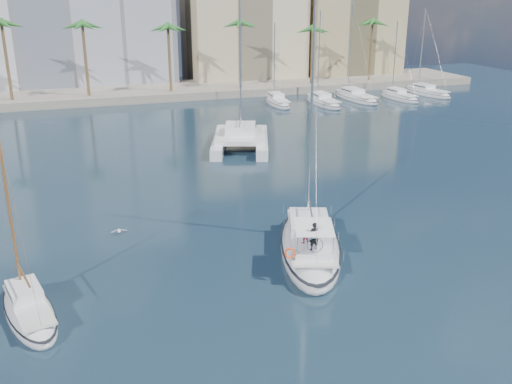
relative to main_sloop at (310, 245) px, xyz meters
name	(u,v)px	position (x,y,z in m)	size (l,w,h in m)	color
ground	(248,255)	(-3.92, 0.89, -0.54)	(160.00, 160.00, 0.00)	black
quay	(129,93)	(-3.92, 61.89, 0.06)	(120.00, 14.00, 1.20)	gray
building_modern	(40,3)	(-15.92, 73.89, 13.46)	(42.00, 16.00, 28.00)	silver
building_beige	(243,26)	(18.08, 70.89, 9.46)	(20.00, 14.00, 20.00)	#C5B48D
building_tan_right	(348,30)	(38.08, 68.89, 8.46)	(18.00, 12.00, 18.00)	tan
palm_centre	(128,32)	(-3.92, 57.89, 9.74)	(3.60, 3.60, 12.30)	brown
palm_right	(336,27)	(30.08, 57.89, 9.74)	(3.60, 3.60, 12.30)	brown
main_sloop	(310,245)	(0.00, 0.00, 0.00)	(7.72, 12.54, 17.76)	silver
small_sloop	(29,310)	(-16.97, -2.39, -0.14)	(3.90, 7.56, 10.39)	silver
catamaran	(241,137)	(3.63, 26.56, 0.60)	(9.26, 12.84, 16.94)	silver
seagull	(119,231)	(-11.41, 6.85, -0.22)	(1.10, 0.47, 0.20)	silver
moored_yacht_a	(278,105)	(16.08, 47.89, -0.54)	(2.72, 9.35, 11.90)	silver
moored_yacht_b	(323,104)	(22.58, 45.89, -0.54)	(3.14, 10.78, 13.72)	silver
moored_yacht_c	(356,99)	(29.08, 47.89, -0.54)	(3.55, 12.21, 15.54)	silver
moored_yacht_d	(399,99)	(35.58, 45.89, -0.54)	(2.72, 9.35, 11.90)	silver
moored_yacht_e	(427,95)	(42.08, 47.89, -0.54)	(3.14, 10.78, 13.72)	silver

